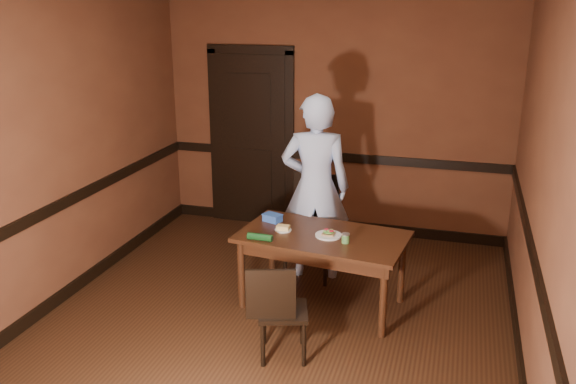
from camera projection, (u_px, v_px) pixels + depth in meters
The scene contains 21 objects.
floor at pixel (277, 318), 5.32m from camera, with size 4.00×4.50×0.01m, color black.
wall_back at pixel (334, 118), 6.97m from camera, with size 4.00×0.02×2.70m, color #562C1A.
wall_front at pixel (133, 294), 2.85m from camera, with size 4.00×0.02×2.70m, color #562C1A.
wall_left at pixel (62, 152), 5.44m from camera, with size 0.02×4.50×2.70m, color #562C1A.
wall_right at pixel (541, 190), 4.38m from camera, with size 0.02×4.50×2.70m, color #562C1A.
dado_back at pixel (333, 157), 7.09m from camera, with size 4.00×0.03×0.10m, color black.
dado_left at pixel (69, 200), 5.57m from camera, with size 0.03×4.50×0.10m, color black.
dado_right at pixel (531, 248), 4.52m from camera, with size 0.03×4.50×0.10m, color black.
baseboard_back at pixel (332, 224), 7.35m from camera, with size 4.00×0.03×0.12m, color black.
baseboard_left at pixel (79, 283), 5.83m from camera, with size 0.03×4.50×0.12m, color black.
baseboard_right at pixel (518, 347), 4.77m from camera, with size 0.03×4.50×0.12m, color black.
door at pixel (251, 136), 7.28m from camera, with size 1.05×0.07×2.20m.
dining_table at pixel (322, 270), 5.46m from camera, with size 1.45×0.82×0.68m, color #33190C.
chair_far at pixel (311, 228), 6.01m from camera, with size 0.47×0.47×1.01m, color black, non-canonical shape.
chair_near at pixel (283, 309), 4.66m from camera, with size 0.37×0.37×0.79m, color black, non-canonical shape.
person at pixel (315, 188), 5.90m from camera, with size 0.67×0.44×1.83m, color #AEC3EB.
sandwich_plate at pixel (328, 234), 5.32m from camera, with size 0.23×0.23×0.06m.
sauce_jar at pixel (346, 238), 5.17m from camera, with size 0.07×0.07×0.08m.
cheese_saucer at pixel (283, 228), 5.45m from camera, with size 0.15×0.15×0.05m.
food_tub at pixel (272, 218), 5.66m from camera, with size 0.20×0.17×0.07m.
wrapped_veg at pixel (260, 237), 5.22m from camera, with size 0.06×0.06×0.22m, color #113D17.
Camera 1 is at (1.42, -4.51, 2.67)m, focal length 38.00 mm.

